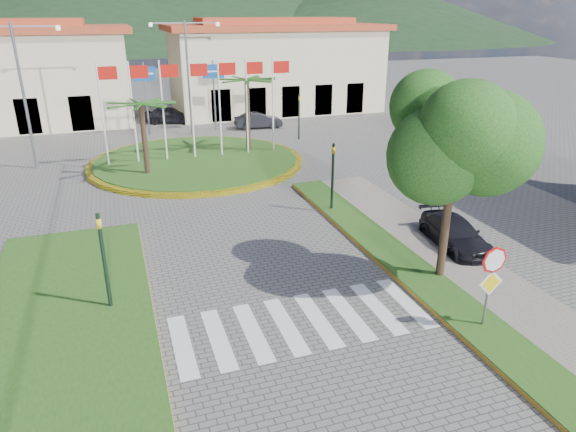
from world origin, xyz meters
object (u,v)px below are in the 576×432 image
object	(u,v)px
roundabout_island	(197,161)
car_side_right	(455,234)
stop_sign	(492,275)
white_van	(18,123)
car_dark_a	(169,115)
deciduous_tree	(457,129)
car_dark_b	(258,120)

from	to	relation	value
roundabout_island	car_side_right	bearing A→B (deg)	-63.45
roundabout_island	stop_sign	size ratio (longest dim) A/B	4.79
white_van	stop_sign	bearing A→B (deg)	-175.57
car_dark_a	car_side_right	size ratio (longest dim) A/B	1.02
roundabout_island	car_side_right	distance (m)	16.77
stop_sign	deciduous_tree	size ratio (longest dim) A/B	0.39
deciduous_tree	car_side_right	size ratio (longest dim) A/B	1.75
stop_sign	car_dark_a	distance (m)	33.23
roundabout_island	car_side_right	size ratio (longest dim) A/B	3.27
white_van	car_dark_b	xyz separation A→B (m)	(17.63, -4.70, -0.08)
car_dark_a	car_side_right	distance (m)	28.81
deciduous_tree	white_van	xyz separation A→B (m)	(-16.85, 30.26, -4.49)
car_dark_a	car_dark_b	bearing A→B (deg)	-106.55
white_van	car_dark_a	distance (m)	11.30
deciduous_tree	car_dark_b	bearing A→B (deg)	88.26
stop_sign	car_dark_b	bearing A→B (deg)	87.25
car_dark_b	stop_sign	bearing A→B (deg)	-179.87
car_dark_a	car_dark_b	world-z (taller)	car_dark_a
car_dark_a	car_side_right	bearing A→B (deg)	-147.58
stop_sign	car_dark_b	distance (m)	28.66
stop_sign	car_side_right	xyz separation A→B (m)	(2.60, 5.04, -1.23)
white_van	car_side_right	xyz separation A→B (m)	(18.85, -28.26, -0.12)
car_dark_b	white_van	bearing A→B (deg)	77.96
car_dark_a	roundabout_island	bearing A→B (deg)	-162.48
deciduous_tree	white_van	world-z (taller)	deciduous_tree
deciduous_tree	white_van	size ratio (longest dim) A/B	1.38
white_van	car_dark_b	world-z (taller)	white_van
car_dark_b	deciduous_tree	bearing A→B (deg)	-178.85
deciduous_tree	car_dark_a	bearing A→B (deg)	100.58
white_van	car_side_right	bearing A→B (deg)	-167.88
roundabout_island	white_van	bearing A→B (deg)	130.59
stop_sign	roundabout_island	bearing A→B (deg)	103.73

